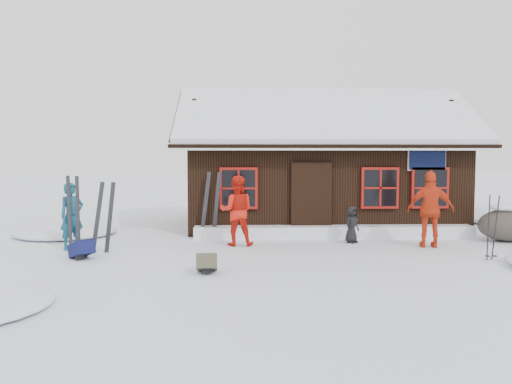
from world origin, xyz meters
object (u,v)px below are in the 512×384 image
skier_orange_left (237,211)px  backpack_olive (207,266)px  skier_orange_right (431,209)px  backpack_blue (82,252)px  skier_teal (72,216)px  ski_poles (492,228)px  skier_crouched (352,225)px  boulder (508,224)px  ski_pair_left (104,218)px

skier_orange_left → backpack_olive: bearing=81.4°
skier_orange_right → backpack_blue: skier_orange_right is taller
skier_orange_right → backpack_olive: size_ratio=3.64×
skier_teal → ski_poles: 9.51m
skier_crouched → boulder: (4.14, 0.12, -0.02)m
ski_pair_left → ski_poles: ski_pair_left is taller
skier_orange_left → skier_crouched: (2.95, 0.27, -0.40)m
skier_crouched → ski_pair_left: 6.11m
skier_orange_left → skier_orange_right: skier_orange_right is taller
backpack_blue → backpack_olive: 3.13m
ski_poles → backpack_olive: size_ratio=2.80×
skier_orange_right → skier_orange_left: bearing=5.8°
ski_poles → boulder: bearing=55.1°
skier_crouched → skier_teal: bearing=143.0°
skier_orange_left → skier_orange_right: 4.74m
skier_orange_left → skier_crouched: skier_orange_left is taller
backpack_blue → skier_orange_right: bearing=-31.4°
boulder → backpack_olive: size_ratio=2.99×
skier_orange_right → skier_crouched: bearing=-10.8°
skier_crouched → boulder: 4.14m
skier_orange_right → ski_poles: size_ratio=1.30×
ski_pair_left → ski_poles: size_ratio=1.18×
skier_orange_right → backpack_blue: size_ratio=3.47×
skier_crouched → backpack_olive: (-3.50, -3.22, -0.33)m
skier_crouched → backpack_blue: skier_crouched is taller
skier_teal → ski_poles: skier_teal is taller
skier_crouched → skier_orange_right: bearing=-64.5°
ski_poles → backpack_blue: 8.84m
skier_orange_left → boulder: 7.11m
skier_crouched → ski_poles: 3.35m
boulder → backpack_blue: boulder is taller
backpack_olive → skier_orange_right: bearing=23.5°
skier_orange_right → skier_teal: bearing=10.9°
boulder → ski_poles: 2.84m
skier_crouched → boulder: skier_crouched is taller
ski_pair_left → skier_orange_right: bearing=4.0°
skier_teal → backpack_blue: 1.42m
skier_orange_right → skier_crouched: 1.96m
skier_orange_left → ski_pair_left: skier_orange_left is taller
backpack_blue → backpack_olive: backpack_blue is taller
skier_crouched → ski_pair_left: (-5.99, -1.16, 0.32)m
skier_orange_right → ski_pair_left: size_ratio=1.10×
skier_orange_right → skier_crouched: skier_orange_right is taller
skier_teal → skier_orange_left: (3.92, 0.42, 0.07)m
boulder → skier_orange_left: bearing=-176.9°
backpack_olive → ski_poles: bearing=7.5°
skier_orange_left → skier_orange_right: size_ratio=0.94×
skier_teal → ski_poles: bearing=-54.2°
skier_orange_left → ski_pair_left: bearing=18.2°
backpack_blue → boulder: bearing=-28.7°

